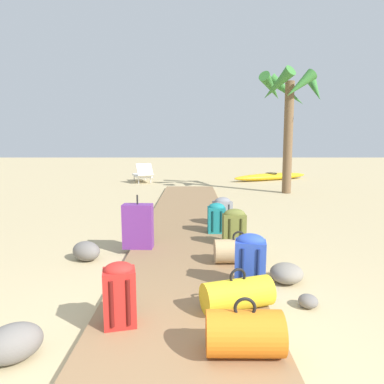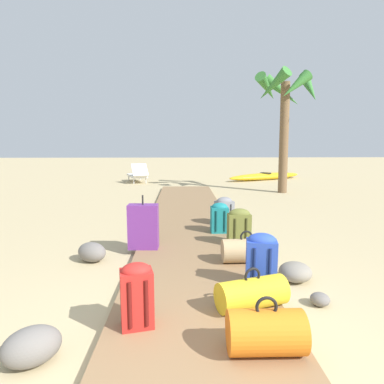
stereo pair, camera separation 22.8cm
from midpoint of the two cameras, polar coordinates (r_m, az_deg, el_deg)
ground_plane at (r=5.76m, az=-1.42°, el=-7.64°), size 60.00×60.00×0.00m
boardwalk at (r=6.70m, az=-1.48°, el=-4.95°), size 1.61×9.88×0.08m
backpack_red at (r=2.91m, az=-11.85°, el=-16.81°), size 0.30×0.26×0.55m
duffel_bag_orange at (r=2.63m, az=10.01°, el=-22.72°), size 0.55×0.33×0.44m
backpack_teal at (r=5.66m, az=3.62°, el=-4.30°), size 0.30×0.27×0.51m
backpack_olive at (r=4.99m, az=6.85°, el=-5.83°), size 0.35×0.22×0.56m
backpack_blue at (r=3.62m, az=10.10°, el=-11.28°), size 0.35×0.27×0.59m
suitcase_purple at (r=4.85m, az=-9.76°, el=-5.91°), size 0.44×0.23×0.78m
duffel_bag_yellow at (r=3.22m, az=8.24°, el=-16.96°), size 0.71×0.47×0.39m
duffel_bag_tan at (r=4.33m, az=7.82°, el=-9.99°), size 0.62×0.32×0.42m
backpack_grey at (r=6.21m, az=4.56°, el=-3.11°), size 0.38×0.33×0.52m
palm_tree_far_right at (r=11.10m, az=15.27°, el=14.95°), size 1.97×1.94×3.88m
lounge_chair at (r=13.54m, az=-9.86°, el=3.03°), size 1.07×1.66×0.78m
kayak at (r=14.65m, az=12.17°, el=2.67°), size 3.69×2.30×0.31m
rock_right_mid at (r=4.10m, az=15.87°, el=-13.16°), size 0.54×0.53×0.22m
rock_left_far at (r=4.78m, az=-18.26°, el=-9.85°), size 0.50×0.46×0.27m
rock_left_mid at (r=2.94m, az=-28.16°, el=-22.49°), size 0.52×0.50×0.28m
rock_right_far at (r=3.63m, az=19.51°, el=-17.10°), size 0.21×0.21×0.13m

